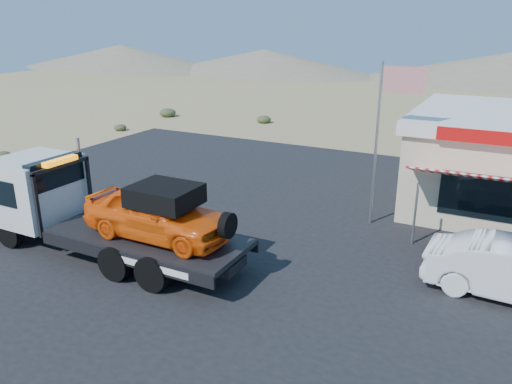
# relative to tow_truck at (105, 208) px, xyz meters

# --- Properties ---
(ground) EXTENTS (120.00, 120.00, 0.00)m
(ground) POSITION_rel_tow_truck_xyz_m (2.20, 2.18, -1.64)
(ground) COLOR #957F55
(ground) RESTS_ON ground
(asphalt_lot) EXTENTS (32.00, 24.00, 0.02)m
(asphalt_lot) POSITION_rel_tow_truck_xyz_m (4.20, 5.18, -1.63)
(asphalt_lot) COLOR black
(asphalt_lot) RESTS_ON ground
(tow_truck) EXTENTS (9.13, 2.71, 3.05)m
(tow_truck) POSITION_rel_tow_truck_xyz_m (0.00, 0.00, 0.00)
(tow_truck) COLOR black
(tow_truck) RESTS_ON asphalt_lot
(flagpole) EXTENTS (1.55, 0.10, 6.00)m
(flagpole) POSITION_rel_tow_truck_xyz_m (7.13, 6.68, 2.12)
(flagpole) COLOR #99999E
(flagpole) RESTS_ON asphalt_lot
(desert_scrub) EXTENTS (26.99, 31.46, 0.71)m
(desert_scrub) POSITION_rel_tow_truck_xyz_m (-12.00, 11.76, -1.35)
(desert_scrub) COLOR #333B20
(desert_scrub) RESTS_ON ground
(distant_hills) EXTENTS (126.00, 48.00, 4.20)m
(distant_hills) POSITION_rel_tow_truck_xyz_m (-7.57, 57.32, 0.24)
(distant_hills) COLOR #726B59
(distant_hills) RESTS_ON ground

